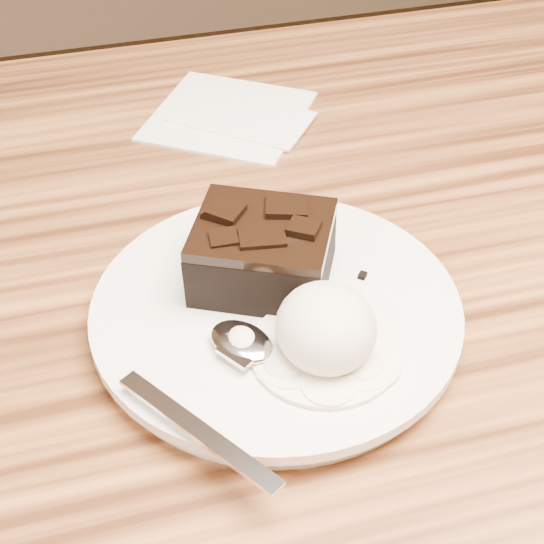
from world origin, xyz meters
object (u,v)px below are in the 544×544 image
object	(u,v)px
plate	(276,315)
napkin	(228,115)
brownie	(263,256)
ice_cream_scoop	(326,328)
spoon	(242,344)

from	to	relation	value
plate	napkin	xyz separation A→B (m)	(0.03, 0.27, -0.01)
brownie	napkin	bearing A→B (deg)	82.16
ice_cream_scoop	spoon	distance (m)	0.05
brownie	napkin	distance (m)	0.25
brownie	napkin	xyz separation A→B (m)	(0.03, 0.25, -0.04)
napkin	ice_cream_scoop	bearing A→B (deg)	-92.74
plate	spoon	world-z (taller)	spoon
plate	spoon	xyz separation A→B (m)	(-0.03, -0.03, 0.02)
plate	ice_cream_scoop	world-z (taller)	ice_cream_scoop
plate	napkin	size ratio (longest dim) A/B	1.85
spoon	napkin	distance (m)	0.32
brownie	spoon	bearing A→B (deg)	-116.44
plate	brownie	world-z (taller)	brownie
ice_cream_scoop	napkin	xyz separation A→B (m)	(0.02, 0.32, -0.04)
plate	brownie	distance (m)	0.04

